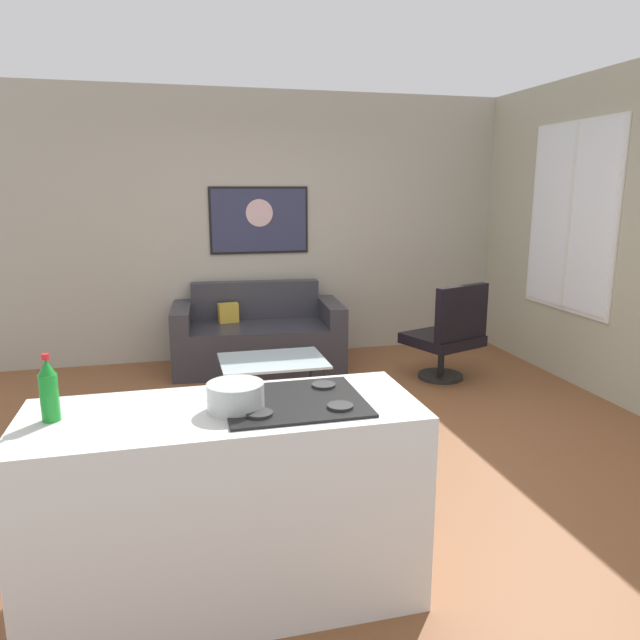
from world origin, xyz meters
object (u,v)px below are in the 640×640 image
soda_bottle (49,391)px  wall_painting (259,220)px  coffee_table (273,363)px  mixing_bowl (236,397)px  couch (258,338)px  armchair (449,334)px

soda_bottle → wall_painting: (1.42, 3.87, 0.45)m
coffee_table → mixing_bowl: 2.50m
couch → mixing_bowl: 3.62m
soda_bottle → wall_painting: 4.15m
armchair → mixing_bowl: size_ratio=3.94×
armchair → wall_painting: bearing=140.3°
mixing_bowl → wall_painting: 4.03m
coffee_table → soda_bottle: soda_bottle is taller
armchair → couch: bearing=152.3°
armchair → wall_painting: 2.30m
armchair → soda_bottle: 3.99m
soda_bottle → mixing_bowl: bearing=-5.0°
couch → armchair: (1.69, -0.89, 0.15)m
wall_painting → soda_bottle: bearing=-110.1°
mixing_bowl → armchair: bearing=49.0°
coffee_table → wall_painting: 1.93m
mixing_bowl → soda_bottle: bearing=175.0°
couch → soda_bottle: size_ratio=6.34×
couch → mixing_bowl: size_ratio=7.32×
mixing_bowl → wall_painting: (0.69, 3.94, 0.52)m
couch → coffee_table: bearing=-92.0°
coffee_table → soda_bottle: (-1.27, -2.30, 0.65)m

